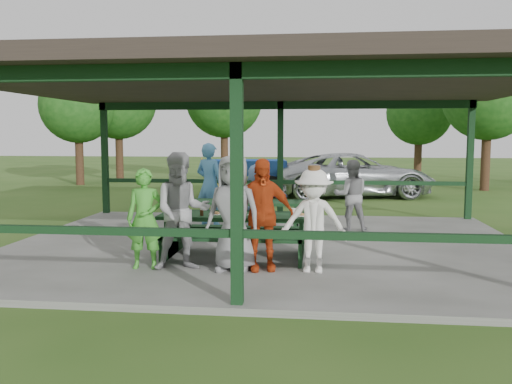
# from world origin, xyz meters

# --- Properties ---
(ground) EXTENTS (90.00, 90.00, 0.00)m
(ground) POSITION_xyz_m (0.00, 0.00, 0.00)
(ground) COLOR #2F531A
(ground) RESTS_ON ground
(concrete_slab) EXTENTS (10.00, 8.00, 0.10)m
(concrete_slab) POSITION_xyz_m (0.00, 0.00, 0.05)
(concrete_slab) COLOR slate
(concrete_slab) RESTS_ON ground
(pavilion_structure) EXTENTS (10.60, 8.60, 3.24)m
(pavilion_structure) POSITION_xyz_m (0.00, 0.00, 3.17)
(pavilion_structure) COLOR black
(pavilion_structure) RESTS_ON concrete_slab
(picnic_table_near) EXTENTS (2.66, 1.39, 0.75)m
(picnic_table_near) POSITION_xyz_m (-0.42, -1.20, 0.58)
(picnic_table_near) COLOR black
(picnic_table_near) RESTS_ON concrete_slab
(picnic_table_far) EXTENTS (2.80, 1.39, 0.75)m
(picnic_table_far) POSITION_xyz_m (-0.67, 0.80, 0.58)
(picnic_table_far) COLOR black
(picnic_table_far) RESTS_ON concrete_slab
(table_setting) EXTENTS (2.42, 0.45, 0.10)m
(table_setting) POSITION_xyz_m (-0.44, -1.16, 0.88)
(table_setting) COLOR white
(table_setting) RESTS_ON picnic_table_near
(contestant_green) EXTENTS (0.63, 0.45, 1.61)m
(contestant_green) POSITION_xyz_m (-1.74, -2.13, 0.90)
(contestant_green) COLOR green
(contestant_green) RESTS_ON concrete_slab
(contestant_grey_left) EXTENTS (1.08, 0.96, 1.86)m
(contestant_grey_left) POSITION_xyz_m (-1.13, -2.15, 1.03)
(contestant_grey_left) COLOR #9C9C9F
(contestant_grey_left) RESTS_ON concrete_slab
(contestant_grey_mid) EXTENTS (1.01, 0.79, 1.83)m
(contestant_grey_mid) POSITION_xyz_m (-0.31, -2.15, 1.02)
(contestant_grey_mid) COLOR gray
(contestant_grey_mid) RESTS_ON concrete_slab
(contestant_red) EXTENTS (1.11, 0.65, 1.77)m
(contestant_red) POSITION_xyz_m (0.11, -2.03, 0.98)
(contestant_red) COLOR #BA3A13
(contestant_red) RESTS_ON concrete_slab
(contestant_white_fedora) EXTENTS (1.09, 0.69, 1.66)m
(contestant_white_fedora) POSITION_xyz_m (0.94, -2.06, 0.91)
(contestant_white_fedora) COLOR white
(contestant_white_fedora) RESTS_ON concrete_slab
(spectator_lblue) EXTENTS (1.45, 0.93, 1.49)m
(spectator_lblue) POSITION_xyz_m (-0.37, 1.59, 0.85)
(spectator_lblue) COLOR #94B7E6
(spectator_lblue) RESTS_ON concrete_slab
(spectator_blue) EXTENTS (0.83, 0.70, 1.95)m
(spectator_blue) POSITION_xyz_m (-1.56, 2.16, 1.07)
(spectator_blue) COLOR teal
(spectator_blue) RESTS_ON concrete_slab
(spectator_grey) EXTENTS (0.82, 0.66, 1.59)m
(spectator_grey) POSITION_xyz_m (1.73, 1.73, 0.89)
(spectator_grey) COLOR gray
(spectator_grey) RESTS_ON concrete_slab
(pickup_truck) EXTENTS (6.15, 3.78, 1.59)m
(pickup_truck) POSITION_xyz_m (2.28, 9.37, 0.79)
(pickup_truck) COLOR silver
(pickup_truck) RESTS_ON ground
(farm_trailer) EXTENTS (4.13, 2.14, 1.43)m
(farm_trailer) POSITION_xyz_m (-1.70, 9.16, 0.71)
(farm_trailer) COLOR navy
(farm_trailer) RESTS_ON ground
(tree_far_left) EXTENTS (3.61, 3.61, 5.64)m
(tree_far_left) POSITION_xyz_m (-8.49, 14.62, 3.82)
(tree_far_left) COLOR #332314
(tree_far_left) RESTS_ON ground
(tree_left) EXTENTS (3.72, 3.72, 5.82)m
(tree_left) POSITION_xyz_m (-3.59, 15.77, 3.94)
(tree_left) COLOR #332314
(tree_left) RESTS_ON ground
(tree_mid) EXTENTS (3.12, 3.12, 4.87)m
(tree_mid) POSITION_xyz_m (5.76, 16.47, 3.29)
(tree_mid) COLOR #332314
(tree_mid) RESTS_ON ground
(tree_right) EXTENTS (3.59, 3.59, 5.61)m
(tree_right) POSITION_xyz_m (7.67, 12.29, 3.80)
(tree_right) COLOR #332314
(tree_right) RESTS_ON ground
(tree_edge_left) EXTENTS (3.33, 3.33, 5.21)m
(tree_edge_left) POSITION_xyz_m (-9.68, 12.83, 3.52)
(tree_edge_left) COLOR #332314
(tree_edge_left) RESTS_ON ground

